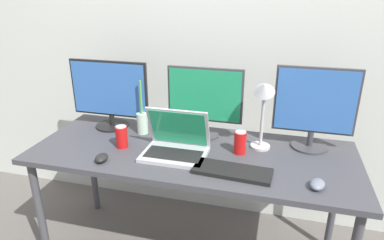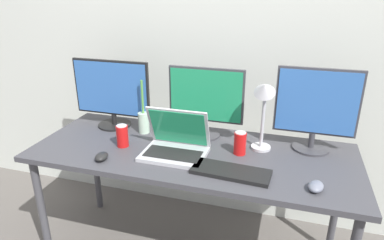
{
  "view_description": "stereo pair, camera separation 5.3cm",
  "coord_description": "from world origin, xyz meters",
  "views": [
    {
      "loc": [
        0.44,
        -1.64,
        1.59
      ],
      "look_at": [
        0.0,
        0.0,
        0.92
      ],
      "focal_mm": 32.0,
      "sensor_mm": 36.0,
      "label": 1
    },
    {
      "loc": [
        0.49,
        -1.62,
        1.59
      ],
      "look_at": [
        0.0,
        0.0,
        0.92
      ],
      "focal_mm": 32.0,
      "sensor_mm": 36.0,
      "label": 2
    }
  ],
  "objects": [
    {
      "name": "keyboard_main",
      "position": [
        0.25,
        -0.19,
        0.75
      ],
      "size": [
        0.39,
        0.17,
        0.02
      ],
      "primitive_type": "cube",
      "rotation": [
        0.0,
        0.0,
        -0.07
      ],
      "color": "black",
      "rests_on": "work_desk"
    },
    {
      "name": "laptop_silver",
      "position": [
        -0.07,
        -0.06,
        0.8
      ],
      "size": [
        0.34,
        0.25,
        0.25
      ],
      "color": "#B7B7BC",
      "rests_on": "work_desk"
    },
    {
      "name": "monitor_left",
      "position": [
        -0.58,
        0.2,
        0.96
      ],
      "size": [
        0.5,
        0.21,
        0.43
      ],
      "color": "black",
      "rests_on": "work_desk"
    },
    {
      "name": "desk_lamp",
      "position": [
        0.36,
        0.09,
        1.02
      ],
      "size": [
        0.11,
        0.18,
        0.42
      ],
      "color": "#B7B7BC",
      "rests_on": "work_desk"
    },
    {
      "name": "mouse_by_laptop",
      "position": [
        -0.42,
        -0.24,
        0.76
      ],
      "size": [
        0.07,
        0.1,
        0.04
      ],
      "primitive_type": "ellipsoid",
      "rotation": [
        0.0,
        0.0,
        0.12
      ],
      "color": "black",
      "rests_on": "work_desk"
    },
    {
      "name": "monitor_right",
      "position": [
        0.63,
        0.2,
        0.98
      ],
      "size": [
        0.43,
        0.2,
        0.46
      ],
      "color": "#38383D",
      "rests_on": "work_desk"
    },
    {
      "name": "work_desk",
      "position": [
        0.0,
        0.0,
        0.68
      ],
      "size": [
        1.77,
        0.7,
        0.74
      ],
      "color": "#424247",
      "rests_on": "ground"
    },
    {
      "name": "soda_can_near_keyboard",
      "position": [
        -0.39,
        -0.06,
        0.8
      ],
      "size": [
        0.07,
        0.07,
        0.13
      ],
      "color": "red",
      "rests_on": "work_desk"
    },
    {
      "name": "monitor_center",
      "position": [
        0.02,
        0.21,
        0.97
      ],
      "size": [
        0.44,
        0.17,
        0.42
      ],
      "color": "#38383D",
      "rests_on": "work_desk"
    },
    {
      "name": "wall_back",
      "position": [
        0.0,
        0.59,
        1.3
      ],
      "size": [
        7.0,
        0.08,
        2.6
      ],
      "primitive_type": "cube",
      "color": "silver",
      "rests_on": "ground"
    },
    {
      "name": "bamboo_vase",
      "position": [
        -0.35,
        0.15,
        0.81
      ],
      "size": [
        0.07,
        0.07,
        0.33
      ],
      "color": "#B2D1B7",
      "rests_on": "work_desk"
    },
    {
      "name": "soda_can_by_laptop",
      "position": [
        0.26,
        0.04,
        0.8
      ],
      "size": [
        0.07,
        0.07,
        0.13
      ],
      "color": "red",
      "rests_on": "work_desk"
    },
    {
      "name": "mouse_by_keyboard",
      "position": [
        0.64,
        -0.22,
        0.76
      ],
      "size": [
        0.09,
        0.11,
        0.04
      ],
      "primitive_type": "ellipsoid",
      "rotation": [
        0.0,
        0.0,
        -0.24
      ],
      "color": "slate",
      "rests_on": "work_desk"
    }
  ]
}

